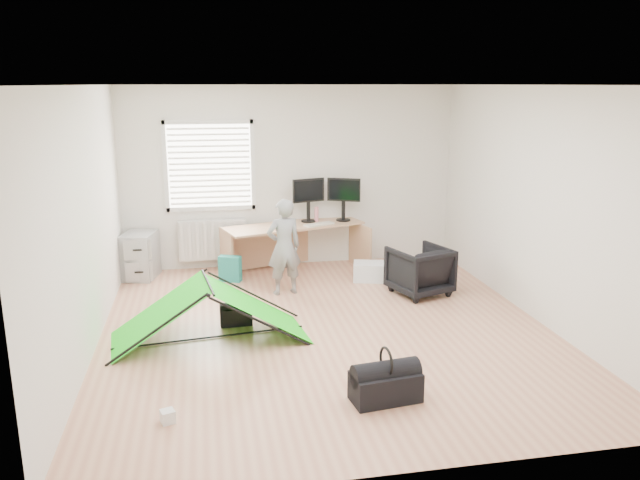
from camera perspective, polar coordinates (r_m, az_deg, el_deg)
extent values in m
plane|color=tan|center=(7.16, 0.60, -8.17)|extent=(5.50, 5.50, 0.00)
cube|color=silver|center=(9.43, -2.67, 5.78)|extent=(5.00, 0.02, 2.70)
cube|color=silver|center=(9.28, -10.06, 6.69)|extent=(1.20, 0.06, 1.20)
cube|color=silver|center=(9.44, -9.77, 0.03)|extent=(1.00, 0.12, 0.60)
cube|color=tan|center=(9.27, -2.39, -0.68)|extent=(2.15, 1.20, 0.70)
cube|color=#A0A3A5|center=(9.27, -16.13, -1.36)|extent=(0.55, 0.65, 0.66)
cube|color=black|center=(9.32, -1.07, 3.13)|extent=(0.51, 0.24, 0.48)
cube|color=black|center=(9.40, 2.15, 3.20)|extent=(0.50, 0.30, 0.48)
cube|color=beige|center=(9.14, -0.08, 1.44)|extent=(0.48, 0.33, 0.02)
cylinder|color=#D47685|center=(9.36, -0.32, 2.38)|extent=(0.07, 0.07, 0.22)
imported|color=black|center=(8.33, 9.09, -2.77)|extent=(0.87, 0.89, 0.64)
imported|color=gray|center=(8.16, -3.31, -0.64)|extent=(0.52, 0.40, 1.28)
cube|color=silver|center=(8.87, 4.58, -2.89)|extent=(0.53, 0.43, 0.26)
cube|color=#1E857B|center=(8.87, -8.22, -2.62)|extent=(0.33, 0.24, 0.36)
cube|color=black|center=(7.28, -7.68, -6.77)|extent=(0.37, 0.13, 0.27)
cube|color=silver|center=(5.47, -13.76, -15.40)|extent=(0.14, 0.14, 0.11)
cube|color=black|center=(5.65, 6.01, -13.19)|extent=(0.64, 0.38, 0.26)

